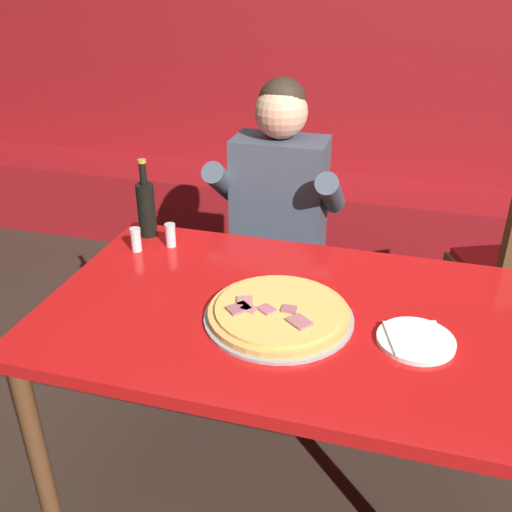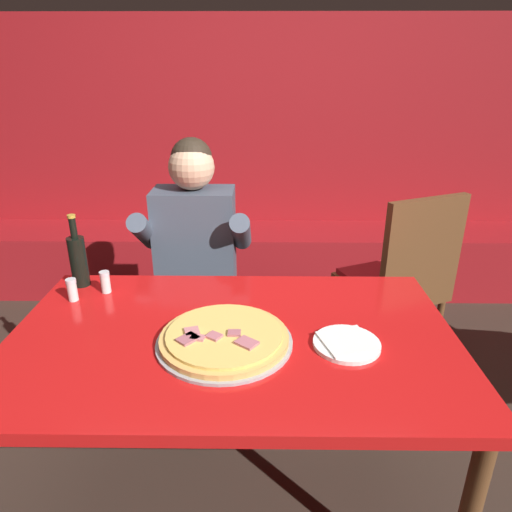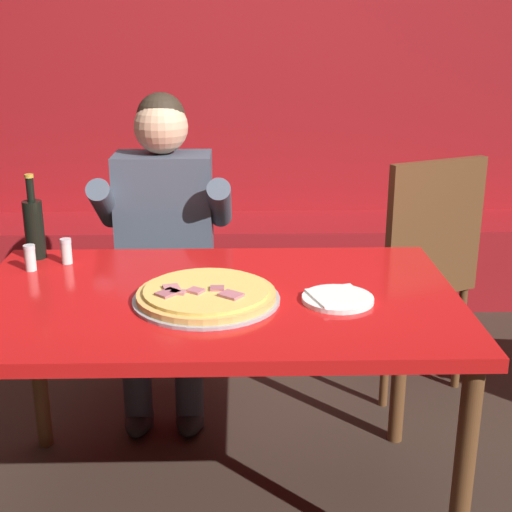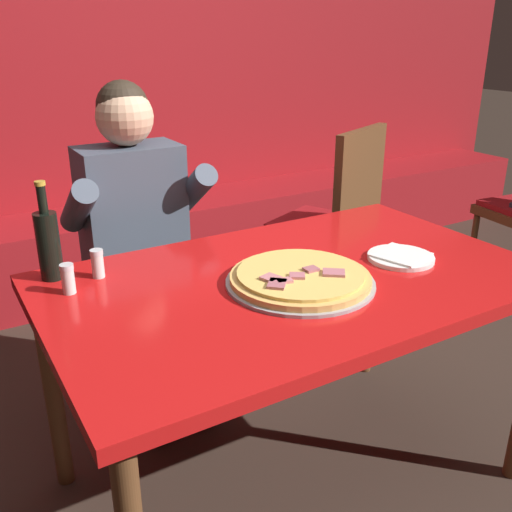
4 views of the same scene
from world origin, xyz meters
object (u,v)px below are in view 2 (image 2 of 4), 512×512
beer_bottle (78,259)px  shaker_red_pepper_flakes (105,283)px  main_dining_table (233,354)px  plate_white_paper (347,343)px  shaker_oregano (72,291)px  diner_seated_blue_shirt (194,263)px  pizza (224,338)px  dining_chair_side_aisle (402,274)px

beer_bottle → shaker_red_pepper_flakes: beer_bottle is taller
main_dining_table → plate_white_paper: plate_white_paper is taller
shaker_oregano → diner_seated_blue_shirt: bearing=51.2°
pizza → diner_seated_blue_shirt: (-0.20, 0.75, -0.07)m
plate_white_paper → shaker_red_pepper_flakes: bearing=157.5°
pizza → diner_seated_blue_shirt: bearing=105.0°
dining_chair_side_aisle → diner_seated_blue_shirt: bearing=-173.4°
main_dining_table → shaker_red_pepper_flakes: shaker_red_pepper_flakes is taller
main_dining_table → diner_seated_blue_shirt: 0.73m
shaker_oregano → shaker_red_pepper_flakes: same height
beer_bottle → dining_chair_side_aisle: 1.52m
plate_white_paper → diner_seated_blue_shirt: 0.96m
diner_seated_blue_shirt → plate_white_paper: bearing=-52.6°
shaker_oregano → shaker_red_pepper_flakes: bearing=33.3°
pizza → dining_chair_side_aisle: size_ratio=0.42×
shaker_red_pepper_flakes → diner_seated_blue_shirt: 0.50m
main_dining_table → pizza: size_ratio=3.39×
dining_chair_side_aisle → main_dining_table: bearing=-134.4°
shaker_oregano → dining_chair_side_aisle: size_ratio=0.08×
main_dining_table → pizza: (-0.02, -0.05, 0.09)m
pizza → shaker_red_pepper_flakes: (-0.48, 0.35, 0.02)m
pizza → shaker_red_pepper_flakes: bearing=144.3°
beer_bottle → shaker_oregano: bearing=-83.1°
pizza → plate_white_paper: pizza is taller
plate_white_paper → shaker_red_pepper_flakes: 0.94m
main_dining_table → diner_seated_blue_shirt: (-0.22, 0.70, 0.02)m
dining_chair_side_aisle → pizza: bearing=-133.4°
main_dining_table → beer_bottle: 0.74m
diner_seated_blue_shirt → dining_chair_side_aisle: bearing=6.6°
pizza → shaker_oregano: 0.65m
diner_seated_blue_shirt → dining_chair_side_aisle: (1.03, 0.12, -0.11)m
pizza → beer_bottle: beer_bottle is taller
shaker_red_pepper_flakes → dining_chair_side_aisle: dining_chair_side_aisle is taller
beer_bottle → diner_seated_blue_shirt: diner_seated_blue_shirt is taller
main_dining_table → shaker_oregano: 0.66m
beer_bottle → shaker_red_pepper_flakes: bearing=-28.1°
pizza → plate_white_paper: (0.38, -0.01, -0.01)m
main_dining_table → diner_seated_blue_shirt: diner_seated_blue_shirt is taller
pizza → dining_chair_side_aisle: bearing=46.6°
pizza → dining_chair_side_aisle: (0.82, 0.87, -0.18)m
plate_white_paper → dining_chair_side_aisle: size_ratio=0.21×
shaker_oregano → diner_seated_blue_shirt: 0.62m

